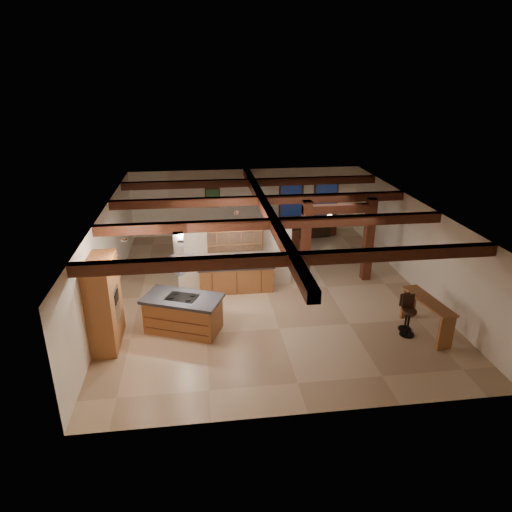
{
  "coord_description": "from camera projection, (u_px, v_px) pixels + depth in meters",
  "views": [
    {
      "loc": [
        -2.09,
        -13.56,
        6.75
      ],
      "look_at": [
        -0.28,
        0.5,
        1.05
      ],
      "focal_mm": 32.0,
      "sensor_mm": 36.0,
      "label": 1
    }
  ],
  "objects": [
    {
      "name": "ceiling_beams",
      "position": [
        267.0,
        211.0,
        14.22
      ],
      "size": [
        10.0,
        12.0,
        0.28
      ],
      "color": "#36130D",
      "rests_on": "room_walls"
    },
    {
      "name": "side_table",
      "position": [
        329.0,
        228.0,
        20.41
      ],
      "size": [
        0.63,
        0.63,
        0.6
      ],
      "primitive_type": "cube",
      "rotation": [
        0.0,
        0.0,
        0.4
      ],
      "color": "#36130D",
      "rests_on": "ground"
    },
    {
      "name": "bar_stool_b",
      "position": [
        406.0,
        312.0,
        12.76
      ],
      "size": [
        0.38,
        0.4,
        1.06
      ],
      "color": "black",
      "rests_on": "ground"
    },
    {
      "name": "back_counter",
      "position": [
        236.0,
        278.0,
        15.05
      ],
      "size": [
        2.5,
        0.66,
        0.94
      ],
      "color": "brown",
      "rests_on": "ground"
    },
    {
      "name": "pantry_cabinet",
      "position": [
        104.0,
        303.0,
        11.85
      ],
      "size": [
        0.67,
        1.6,
        2.4
      ],
      "color": "brown",
      "rests_on": "ground"
    },
    {
      "name": "partition_wall",
      "position": [
        235.0,
        256.0,
        15.18
      ],
      "size": [
        3.8,
        0.18,
        2.2
      ],
      "primitive_type": "cube",
      "color": "white",
      "rests_on": "ground"
    },
    {
      "name": "bar_counter",
      "position": [
        427.0,
        311.0,
        12.53
      ],
      "size": [
        0.73,
        1.97,
        1.01
      ],
      "color": "brown",
      "rests_on": "ground"
    },
    {
      "name": "table_lamp",
      "position": [
        330.0,
        217.0,
        20.22
      ],
      "size": [
        0.27,
        0.27,
        0.32
      ],
      "color": "black",
      "rests_on": "side_table"
    },
    {
      "name": "framed_art",
      "position": [
        213.0,
        198.0,
        19.9
      ],
      "size": [
        0.65,
        0.05,
        0.85
      ],
      "color": "#36130D",
      "rests_on": "room_walls"
    },
    {
      "name": "timber_posts",
      "position": [
        338.0,
        233.0,
        15.34
      ],
      "size": [
        2.5,
        0.3,
        2.9
      ],
      "color": "#36130D",
      "rests_on": "ground"
    },
    {
      "name": "recessed_cans",
      "position": [
        184.0,
        231.0,
        12.1
      ],
      "size": [
        3.16,
        2.46,
        0.03
      ],
      "color": "silver",
      "rests_on": "room_walls"
    },
    {
      "name": "sofa",
      "position": [
        304.0,
        229.0,
        20.23
      ],
      "size": [
        2.27,
        1.11,
        0.64
      ],
      "primitive_type": "imported",
      "rotation": [
        0.0,
        0.0,
        3.26
      ],
      "color": "black",
      "rests_on": "ground"
    },
    {
      "name": "range_hood",
      "position": [
        180.0,
        272.0,
        12.23
      ],
      "size": [
        1.1,
        1.1,
        1.4
      ],
      "color": "silver",
      "rests_on": "room_walls"
    },
    {
      "name": "bar_stool_a",
      "position": [
        409.0,
        315.0,
        12.47
      ],
      "size": [
        0.41,
        0.41,
        1.17
      ],
      "color": "black",
      "rests_on": "ground"
    },
    {
      "name": "kitchen_island",
      "position": [
        183.0,
        313.0,
        12.7
      ],
      "size": [
        2.39,
        1.86,
        1.05
      ],
      "color": "brown",
      "rests_on": "ground"
    },
    {
      "name": "microwave",
      "position": [
        263.0,
        260.0,
        14.94
      ],
      "size": [
        0.55,
        0.47,
        0.26
      ],
      "primitive_type": "imported",
      "rotation": [
        0.0,
        0.0,
        2.78
      ],
      "color": "#B9B9BE",
      "rests_on": "back_counter"
    },
    {
      "name": "dining_table",
      "position": [
        270.0,
        254.0,
        17.45
      ],
      "size": [
        2.13,
        1.7,
        0.66
      ],
      "primitive_type": "imported",
      "rotation": [
        0.0,
        0.0,
        0.41
      ],
      "color": "#3A1F0E",
      "rests_on": "ground"
    },
    {
      "name": "ground",
      "position": [
        266.0,
        290.0,
        15.25
      ],
      "size": [
        12.0,
        12.0,
        0.0
      ],
      "primitive_type": "plane",
      "color": "tan",
      "rests_on": "ground"
    },
    {
      "name": "room_walls",
      "position": [
        267.0,
        240.0,
        14.58
      ],
      "size": [
        12.0,
        12.0,
        12.0
      ],
      "color": "white",
      "rests_on": "ground"
    },
    {
      "name": "upper_display_cabinet",
      "position": [
        235.0,
        236.0,
        14.72
      ],
      "size": [
        1.8,
        0.36,
        0.95
      ],
      "color": "brown",
      "rests_on": "partition_wall"
    },
    {
      "name": "dining_chairs",
      "position": [
        270.0,
        246.0,
        17.32
      ],
      "size": [
        2.46,
        2.46,
        1.29
      ],
      "color": "#36130D",
      "rests_on": "ground"
    },
    {
      "name": "back_windows",
      "position": [
        309.0,
        199.0,
        20.48
      ],
      "size": [
        2.7,
        0.07,
        1.7
      ],
      "color": "#36130D",
      "rests_on": "room_walls"
    }
  ]
}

